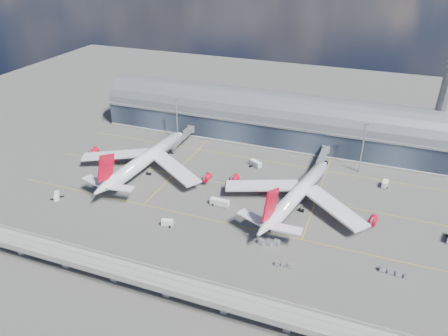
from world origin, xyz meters
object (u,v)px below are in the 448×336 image
(airliner_right, at_px, (297,195))
(service_truck_5, at_px, (256,164))
(service_truck_1, at_px, (167,223))
(service_truck_4, at_px, (385,184))
(cargo_train_2, at_px, (395,273))
(cargo_train_0, at_px, (269,242))
(floodlight_mast_left, at_px, (177,120))
(service_truck_0, at_px, (57,196))
(floodlight_mast_right, at_px, (363,147))
(airliner_left, at_px, (144,160))
(cargo_train_1, at_px, (284,265))
(service_truck_2, at_px, (220,202))

(airliner_right, relative_size, service_truck_5, 10.28)
(service_truck_1, relative_size, service_truck_4, 0.95)
(service_truck_4, height_order, cargo_train_2, service_truck_4)
(cargo_train_0, bearing_deg, service_truck_4, -15.15)
(floodlight_mast_left, relative_size, service_truck_4, 4.87)
(service_truck_0, height_order, cargo_train_0, service_truck_0)
(service_truck_0, xyz_separation_m, service_truck_1, (55.51, -0.74, 0.05))
(service_truck_0, bearing_deg, floodlight_mast_right, -4.16)
(airliner_right, height_order, cargo_train_2, airliner_right)
(service_truck_1, bearing_deg, airliner_left, 25.93)
(floodlight_mast_right, bearing_deg, airliner_right, -117.61)
(airliner_left, bearing_deg, cargo_train_1, -24.10)
(airliner_left, relative_size, service_truck_0, 12.15)
(airliner_right, bearing_deg, floodlight_mast_left, 162.53)
(service_truck_4, distance_m, service_truck_5, 62.65)
(cargo_train_1, bearing_deg, cargo_train_2, -72.17)
(airliner_left, distance_m, service_truck_1, 48.67)
(cargo_train_2, bearing_deg, service_truck_4, 0.19)
(airliner_left, relative_size, service_truck_1, 14.83)
(airliner_left, relative_size, service_truck_5, 10.79)
(floodlight_mast_left, height_order, cargo_train_0, floodlight_mast_left)
(floodlight_mast_left, bearing_deg, service_truck_2, -49.16)
(service_truck_4, bearing_deg, cargo_train_1, -105.94)
(floodlight_mast_left, bearing_deg, service_truck_5, -14.70)
(floodlight_mast_right, height_order, cargo_train_2, floodlight_mast_right)
(floodlight_mast_left, height_order, airliner_right, floodlight_mast_left)
(floodlight_mast_left, xyz_separation_m, service_truck_4, (112.85, -11.12, -12.16))
(service_truck_1, distance_m, cargo_train_2, 87.25)
(floodlight_mast_left, xyz_separation_m, service_truck_5, (50.23, -13.18, -12.03))
(cargo_train_1, bearing_deg, service_truck_5, 28.01)
(airliner_left, relative_size, service_truck_2, 8.69)
(floodlight_mast_left, relative_size, cargo_train_2, 2.43)
(airliner_right, distance_m, cargo_train_2, 51.65)
(service_truck_5, bearing_deg, floodlight_mast_left, 104.87)
(airliner_right, relative_size, service_truck_2, 8.28)
(service_truck_4, relative_size, cargo_train_1, 0.78)
(cargo_train_2, bearing_deg, cargo_train_0, 83.25)
(service_truck_2, distance_m, cargo_train_0, 33.09)
(service_truck_4, xyz_separation_m, cargo_train_2, (6.29, -61.93, -0.56))
(airliner_left, height_order, service_truck_4, airliner_left)
(service_truck_2, xyz_separation_m, cargo_train_2, (72.73, -19.34, -0.69))
(service_truck_0, relative_size, cargo_train_0, 0.71)
(service_truck_0, bearing_deg, service_truck_2, -18.81)
(airliner_left, relative_size, cargo_train_2, 7.01)
(airliner_right, bearing_deg, service_truck_0, -151.41)
(airliner_left, bearing_deg, service_truck_2, -14.25)
(service_truck_0, xyz_separation_m, cargo_train_1, (105.85, -8.40, -0.52))
(floodlight_mast_left, xyz_separation_m, service_truck_2, (46.42, -53.70, -12.04))
(floodlight_mast_right, distance_m, service_truck_1, 102.01)
(service_truck_2, distance_m, cargo_train_2, 75.26)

